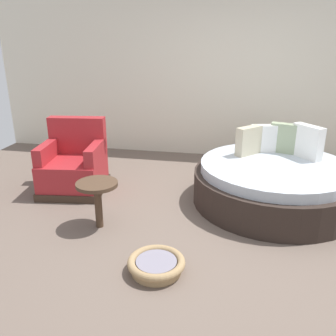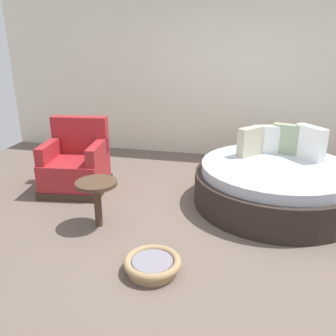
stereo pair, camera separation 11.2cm
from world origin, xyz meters
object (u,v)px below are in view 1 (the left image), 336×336
round_daybed (274,182)px  side_table (97,191)px  red_armchair (74,166)px  pet_basket (156,264)px

round_daybed → side_table: (-1.89, -1.01, 0.16)m
red_armchair → pet_basket: 2.17m
round_daybed → pet_basket: round_daybed is taller
side_table → round_daybed: bearing=28.0°
round_daybed → pet_basket: size_ratio=3.84×
round_daybed → side_table: bearing=-152.0°
red_armchair → pet_basket: (1.48, -1.56, -0.26)m
round_daybed → pet_basket: bearing=-123.5°
round_daybed → red_armchair: 2.59m
red_armchair → side_table: bearing=-52.4°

